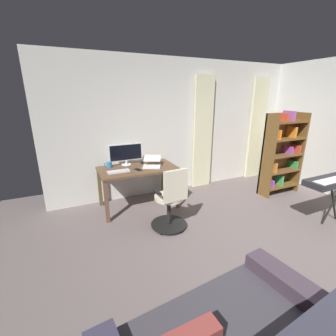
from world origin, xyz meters
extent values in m
plane|color=#6B5E5D|center=(0.00, 0.00, 0.00)|extent=(7.02, 7.02, 0.00)
cube|color=silver|center=(0.00, -2.70, 1.33)|extent=(5.36, 0.10, 2.67)
cube|color=beige|center=(-2.02, -2.59, 1.18)|extent=(0.42, 0.06, 2.37)
cube|color=beige|center=(-0.49, -2.59, 1.18)|extent=(0.44, 0.06, 2.37)
cube|color=brown|center=(1.11, -2.18, 0.73)|extent=(1.35, 0.75, 0.04)
cube|color=brown|center=(0.47, -1.84, 0.35)|extent=(0.06, 0.06, 0.71)
cube|color=brown|center=(1.75, -1.84, 0.35)|extent=(0.06, 0.06, 0.71)
cube|color=brown|center=(0.47, -2.51, 0.35)|extent=(0.06, 0.06, 0.71)
cube|color=brown|center=(1.75, -2.51, 0.35)|extent=(0.06, 0.06, 0.71)
cylinder|color=black|center=(0.90, -1.31, 0.04)|extent=(0.56, 0.56, 0.02)
sphere|color=black|center=(0.65, -1.33, 0.03)|extent=(0.05, 0.05, 0.05)
sphere|color=black|center=(0.84, -1.56, 0.03)|extent=(0.05, 0.05, 0.05)
sphere|color=black|center=(1.12, -1.44, 0.03)|extent=(0.05, 0.05, 0.05)
sphere|color=black|center=(1.10, -1.14, 0.03)|extent=(0.05, 0.05, 0.05)
sphere|color=black|center=(0.81, -1.07, 0.03)|extent=(0.05, 0.05, 0.05)
cylinder|color=black|center=(0.90, -1.31, 0.26)|extent=(0.06, 0.06, 0.44)
cylinder|color=beige|center=(0.90, -1.31, 0.50)|extent=(0.47, 0.47, 0.05)
cube|color=beige|center=(0.89, -1.11, 0.76)|extent=(0.38, 0.08, 0.47)
cube|color=black|center=(1.10, -1.29, 0.64)|extent=(0.06, 0.24, 0.03)
cube|color=black|center=(0.70, -1.32, 0.64)|extent=(0.06, 0.24, 0.03)
cylinder|color=white|center=(1.25, -2.43, 0.75)|extent=(0.18, 0.18, 0.01)
cylinder|color=white|center=(1.25, -2.43, 0.80)|extent=(0.04, 0.04, 0.07)
cube|color=white|center=(1.25, -2.44, 0.99)|extent=(0.62, 0.03, 0.31)
cube|color=black|center=(1.25, -2.42, 0.99)|extent=(0.57, 0.01, 0.27)
cube|color=silver|center=(1.47, -2.07, 0.76)|extent=(0.36, 0.14, 0.02)
cube|color=white|center=(0.87, -2.10, 0.76)|extent=(0.38, 0.35, 0.02)
cube|color=white|center=(0.82, -2.21, 0.88)|extent=(0.37, 0.34, 0.07)
ellipsoid|color=black|center=(0.96, -2.40, 0.77)|extent=(0.06, 0.10, 0.04)
cube|color=black|center=(1.14, -2.05, 0.75)|extent=(0.11, 0.16, 0.01)
cylinder|color=teal|center=(1.56, -2.40, 0.80)|extent=(0.09, 0.09, 0.10)
torus|color=teal|center=(1.62, -2.40, 0.80)|extent=(0.07, 0.01, 0.07)
cube|color=brown|center=(-2.17, -1.56, 0.82)|extent=(0.04, 0.30, 1.65)
cube|color=brown|center=(-1.33, -1.56, 0.82)|extent=(0.04, 0.30, 1.65)
cube|color=brown|center=(-1.75, -1.69, 0.82)|extent=(0.87, 0.04, 1.65)
cube|color=brown|center=(-1.75, -1.56, 0.16)|extent=(0.80, 0.30, 0.04)
cube|color=brown|center=(-1.75, -1.56, 0.49)|extent=(0.80, 0.30, 0.04)
cube|color=brown|center=(-1.75, -1.56, 0.82)|extent=(0.80, 0.30, 0.04)
cube|color=brown|center=(-1.75, -1.56, 1.15)|extent=(0.80, 0.30, 0.04)
cube|color=brown|center=(-1.75, -1.56, 1.48)|extent=(0.80, 0.30, 0.04)
cube|color=purple|center=(-1.46, -1.56, 0.26)|extent=(0.04, 0.26, 0.16)
cube|color=orange|center=(-1.48, -1.56, 0.61)|extent=(0.03, 0.25, 0.19)
cube|color=purple|center=(-1.88, -1.56, 0.91)|extent=(0.05, 0.22, 0.15)
cube|color=orange|center=(-1.45, -1.56, 1.26)|extent=(0.04, 0.26, 0.18)
cube|color=#CD4029|center=(-1.62, -1.56, 1.57)|extent=(0.04, 0.19, 0.14)
cube|color=#3CA559|center=(-1.74, -1.56, 0.29)|extent=(0.04, 0.21, 0.21)
cube|color=#399044|center=(-2.09, -1.56, 0.58)|extent=(0.05, 0.23, 0.15)
cube|color=#C8412F|center=(-2.08, -1.56, 0.92)|extent=(0.03, 0.26, 0.16)
cube|color=orange|center=(-1.90, -1.56, 1.27)|extent=(0.05, 0.21, 0.21)
cube|color=#9D539A|center=(-1.75, -1.56, 1.59)|extent=(0.06, 0.26, 0.19)
cylinder|color=black|center=(-1.54, -0.35, 0.34)|extent=(0.39, 0.03, 0.70)
cylinder|color=black|center=(-1.54, -0.35, 0.34)|extent=(0.39, 0.03, 0.70)
cube|color=#453743|center=(0.68, 0.67, 0.28)|extent=(0.29, 0.91, 0.55)
camera|label=1|loc=(2.24, 1.57, 1.97)|focal=24.54mm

